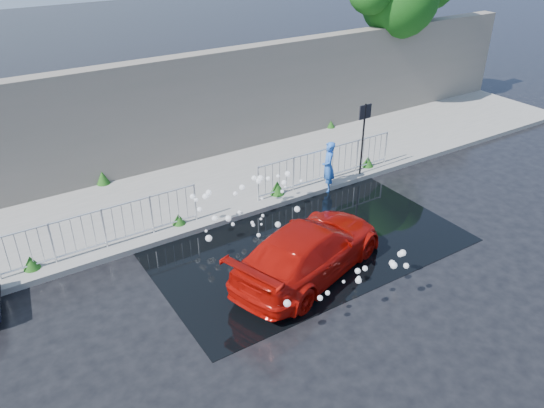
{
  "coord_description": "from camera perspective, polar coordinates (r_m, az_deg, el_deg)",
  "views": [
    {
      "loc": [
        -6.54,
        -8.36,
        7.67
      ],
      "look_at": [
        -0.1,
        1.67,
        1.0
      ],
      "focal_mm": 35.0,
      "sensor_mm": 36.0,
      "label": 1
    }
  ],
  "objects": [
    {
      "name": "puddle",
      "position": [
        14.0,
        3.55,
        -4.04
      ],
      "size": [
        8.0,
        5.0,
        0.01
      ],
      "primitive_type": "cube",
      "color": "black",
      "rests_on": "ground"
    },
    {
      "name": "sign_post",
      "position": [
        16.8,
        9.84,
        8.05
      ],
      "size": [
        0.45,
        0.06,
        2.5
      ],
      "color": "black",
      "rests_on": "ground"
    },
    {
      "name": "retaining_wall",
      "position": [
        17.84,
        -9.53,
        9.95
      ],
      "size": [
        30.0,
        0.6,
        3.5
      ],
      "primitive_type": "cube",
      "color": "#6D675C",
      "rests_on": "pavement"
    },
    {
      "name": "curb",
      "position": [
        15.15,
        -2.41,
        -0.87
      ],
      "size": [
        30.0,
        0.25,
        0.16
      ],
      "primitive_type": "cube",
      "color": "slate",
      "rests_on": "ground"
    },
    {
      "name": "railing_left",
      "position": [
        13.85,
        -17.64,
        -2.36
      ],
      "size": [
        5.05,
        0.05,
        1.1
      ],
      "color": "silver",
      "rests_on": "pavement"
    },
    {
      "name": "red_car",
      "position": [
        12.54,
        4.02,
        -4.92
      ],
      "size": [
        4.8,
        3.13,
        1.29
      ],
      "primitive_type": "imported",
      "rotation": [
        0.0,
        0.0,
        1.89
      ],
      "color": "#A20C06",
      "rests_on": "ground"
    },
    {
      "name": "weeds",
      "position": [
        16.1,
        -5.89,
        1.95
      ],
      "size": [
        12.17,
        3.93,
        0.42
      ],
      "color": "#174211",
      "rests_on": "pavement"
    },
    {
      "name": "pavement",
      "position": [
        16.7,
        -5.91,
        2.01
      ],
      "size": [
        30.0,
        4.0,
        0.15
      ],
      "primitive_type": "cube",
      "color": "slate",
      "rests_on": "ground"
    },
    {
      "name": "railing_right",
      "position": [
        16.62,
        5.88,
        4.4
      ],
      "size": [
        5.05,
        0.05,
        1.1
      ],
      "color": "silver",
      "rests_on": "pavement"
    },
    {
      "name": "person",
      "position": [
        16.23,
        6.08,
        4.01
      ],
      "size": [
        0.63,
        0.7,
        1.6
      ],
      "primitive_type": "imported",
      "rotation": [
        0.0,
        0.0,
        -2.12
      ],
      "color": "blue",
      "rests_on": "ground"
    },
    {
      "name": "water_spray",
      "position": [
        13.42,
        0.42,
        -1.31
      ],
      "size": [
        3.66,
        5.38,
        0.97
      ],
      "color": "white",
      "rests_on": "ground"
    },
    {
      "name": "ground",
      "position": [
        13.1,
        4.34,
        -6.72
      ],
      "size": [
        90.0,
        90.0,
        0.0
      ],
      "primitive_type": "plane",
      "color": "black",
      "rests_on": "ground"
    }
  ]
}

